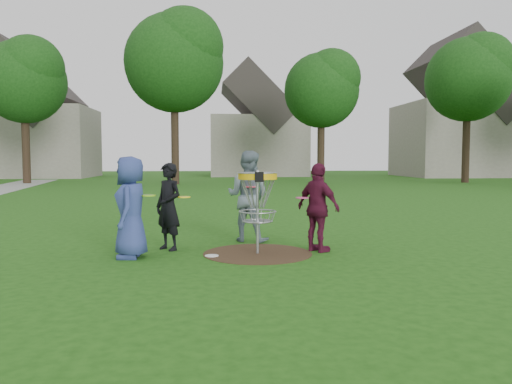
{
  "coord_description": "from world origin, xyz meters",
  "views": [
    {
      "loc": [
        -0.7,
        -8.11,
        1.59
      ],
      "look_at": [
        0.0,
        0.3,
        1.0
      ],
      "focal_mm": 35.0,
      "sensor_mm": 36.0,
      "label": 1
    }
  ],
  "objects": [
    {
      "name": "disc_on_grass",
      "position": [
        -0.75,
        -0.18,
        0.01
      ],
      "size": [
        0.22,
        0.22,
        0.02
      ],
      "primitive_type": "cylinder",
      "color": "white",
      "rests_on": "ground"
    },
    {
      "name": "player_maroon",
      "position": [
        1.03,
        0.09,
        0.75
      ],
      "size": [
        0.81,
        0.92,
        1.49
      ],
      "primitive_type": "imported",
      "rotation": [
        0.0,
        0.0,
        2.21
      ],
      "color": "#50122A",
      "rests_on": "ground"
    },
    {
      "name": "disc_golf_basket",
      "position": [
        0.0,
        -0.0,
        1.02
      ],
      "size": [
        0.66,
        0.67,
        1.38
      ],
      "color": "#9EA0A5",
      "rests_on": "ground"
    },
    {
      "name": "player_black",
      "position": [
        -1.49,
        0.46,
        0.75
      ],
      "size": [
        0.64,
        0.64,
        1.49
      ],
      "primitive_type": "imported",
      "rotation": [
        0.0,
        0.0,
        -0.77
      ],
      "color": "black",
      "rests_on": "ground"
    },
    {
      "name": "tree_row",
      "position": [
        0.44,
        20.67,
        6.21
      ],
      "size": [
        51.2,
        17.42,
        9.9
      ],
      "color": "#38281C",
      "rests_on": "ground"
    },
    {
      "name": "house_row",
      "position": [
        4.78,
        33.07,
        4.14
      ],
      "size": [
        44.5,
        10.65,
        11.62
      ],
      "color": "gray",
      "rests_on": "ground"
    },
    {
      "name": "player_blue",
      "position": [
        -2.02,
        -0.16,
        0.8
      ],
      "size": [
        0.51,
        0.79,
        1.61
      ],
      "primitive_type": "imported",
      "rotation": [
        0.0,
        0.0,
        -1.57
      ],
      "color": "navy",
      "rests_on": "ground"
    },
    {
      "name": "player_grey",
      "position": [
        -0.07,
        1.25,
        0.86
      ],
      "size": [
        1.02,
        0.93,
        1.71
      ],
      "primitive_type": "imported",
      "rotation": [
        0.0,
        0.0,
        2.72
      ],
      "color": "slate",
      "rests_on": "ground"
    },
    {
      "name": "held_discs",
      "position": [
        -0.57,
        0.32,
        0.97
      ],
      "size": [
        2.71,
        1.33,
        0.15
      ],
      "color": "#89D117",
      "rests_on": "ground"
    },
    {
      "name": "dirt_patch",
      "position": [
        0.0,
        0.0,
        0.0
      ],
      "size": [
        1.8,
        1.8,
        0.01
      ],
      "primitive_type": "cylinder",
      "color": "#47331E",
      "rests_on": "ground"
    },
    {
      "name": "ground",
      "position": [
        0.0,
        0.0,
        0.0
      ],
      "size": [
        100.0,
        100.0,
        0.0
      ],
      "primitive_type": "plane",
      "color": "#19470F",
      "rests_on": "ground"
    }
  ]
}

